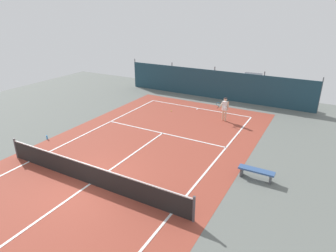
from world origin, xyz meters
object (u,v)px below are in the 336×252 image
tennis_net (89,174)px  water_bottle (47,137)px  tennis_ball_near_player (171,111)px  courtside_bench (256,172)px  tennis_player (225,107)px  parked_car (251,84)px

tennis_net → water_bottle: tennis_net is taller
tennis_ball_near_player → courtside_bench: (7.78, -6.29, 0.34)m
tennis_player → courtside_bench: bearing=131.9°
tennis_player → tennis_net: bearing=87.5°
tennis_player → water_bottle: tennis_player is taller
tennis_ball_near_player → courtside_bench: size_ratio=0.04×
tennis_net → water_bottle: (-5.56, 2.31, -0.39)m
courtside_bench → water_bottle: bearing=-172.0°
tennis_player → parked_car: bearing=-76.8°
tennis_ball_near_player → parked_car: size_ratio=0.02×
tennis_ball_near_player → parked_car: bearing=64.1°
tennis_ball_near_player → water_bottle: water_bottle is taller
tennis_net → tennis_ball_near_player: size_ratio=153.33×
tennis_player → parked_car: (-0.20, 7.91, -0.12)m
tennis_ball_near_player → parked_car: (3.87, 7.98, 0.81)m
tennis_net → courtside_bench: tennis_net is taller
parked_car → water_bottle: 17.83m
tennis_player → parked_car: parked_car is taller
parked_car → courtside_bench: bearing=-78.3°
tennis_ball_near_player → water_bottle: bearing=-117.2°
tennis_ball_near_player → water_bottle: (-4.09, -7.95, 0.09)m
tennis_ball_near_player → parked_car: parked_car is taller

